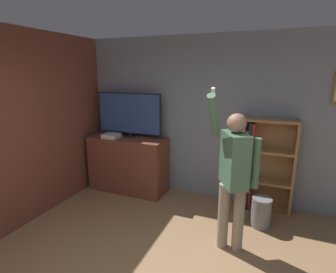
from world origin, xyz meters
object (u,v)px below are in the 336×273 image
at_px(person, 234,171).
at_px(bookshelf, 260,166).
at_px(television, 129,114).
at_px(waste_bin, 261,212).
at_px(game_console, 111,136).

bearing_deg(person, bookshelf, 139.43).
bearing_deg(television, waste_bin, -10.46).
height_order(bookshelf, waste_bin, bookshelf).
xyz_separation_m(television, waste_bin, (2.32, -0.43, -1.18)).
xyz_separation_m(television, bookshelf, (2.24, 0.08, -0.67)).
distance_m(game_console, waste_bin, 2.70).
xyz_separation_m(person, waste_bin, (0.33, 0.65, -0.81)).
bearing_deg(game_console, bookshelf, 6.66).
height_order(bookshelf, person, person).
xyz_separation_m(bookshelf, person, (-0.25, -1.15, 0.30)).
distance_m(television, person, 2.29).
xyz_separation_m(game_console, bookshelf, (2.49, 0.29, -0.31)).
relative_size(television, game_console, 4.54).
distance_m(television, waste_bin, 2.64).
xyz_separation_m(television, person, (1.99, -1.08, -0.38)).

